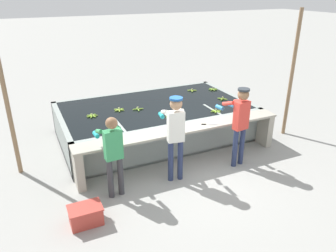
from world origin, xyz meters
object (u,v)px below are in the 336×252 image
at_px(banana_bunch_floating_6, 213,89).
at_px(banana_bunch_floating_7, 119,110).
at_px(worker_0, 113,150).
at_px(worker_1, 175,130).
at_px(banana_bunch_floating_4, 138,109).
at_px(support_post_left, 6,101).
at_px(banana_bunch_floating_1, 216,111).
at_px(crate, 86,215).
at_px(banana_bunch_floating_0, 171,117).
at_px(banana_bunch_floating_5, 92,116).
at_px(banana_bunch_floating_2, 222,99).
at_px(knife_0, 207,124).
at_px(banana_bunch_floating_3, 192,90).
at_px(support_post_right, 292,75).
at_px(worker_2, 240,119).

height_order(banana_bunch_floating_6, banana_bunch_floating_7, same).
bearing_deg(banana_bunch_floating_6, worker_0, -144.89).
bearing_deg(worker_1, banana_bunch_floating_4, 91.28).
height_order(banana_bunch_floating_7, support_post_left, support_post_left).
distance_m(banana_bunch_floating_1, crate, 4.01).
height_order(banana_bunch_floating_0, banana_bunch_floating_5, same).
bearing_deg(banana_bunch_floating_2, banana_bunch_floating_6, 74.28).
bearing_deg(crate, banana_bunch_floating_5, 73.71).
bearing_deg(banana_bunch_floating_5, worker_1, -59.90).
bearing_deg(worker_1, banana_bunch_floating_1, 33.37).
bearing_deg(banana_bunch_floating_7, banana_bunch_floating_4, -18.94).
relative_size(banana_bunch_floating_2, knife_0, 0.71).
height_order(worker_0, crate, worker_0).
height_order(banana_bunch_floating_3, banana_bunch_floating_5, same).
distance_m(worker_0, support_post_left, 2.39).
bearing_deg(banana_bunch_floating_3, banana_bunch_floating_6, -15.19).
height_order(worker_0, banana_bunch_floating_6, worker_0).
relative_size(worker_0, worker_1, 0.90).
bearing_deg(support_post_right, banana_bunch_floating_1, 172.37).
bearing_deg(knife_0, banana_bunch_floating_7, 131.39).
height_order(worker_0, support_post_right, support_post_right).
distance_m(banana_bunch_floating_1, support_post_left, 4.58).
height_order(banana_bunch_floating_0, knife_0, banana_bunch_floating_0).
xyz_separation_m(worker_2, banana_bunch_floating_7, (-1.98, 2.18, -0.21)).
height_order(banana_bunch_floating_2, banana_bunch_floating_7, same).
xyz_separation_m(worker_1, banana_bunch_floating_2, (2.29, 1.79, -0.22)).
bearing_deg(support_post_left, worker_2, -20.74).
height_order(worker_1, banana_bunch_floating_6, worker_1).
bearing_deg(crate, worker_0, 41.09).
height_order(banana_bunch_floating_1, crate, banana_bunch_floating_1).
relative_size(banana_bunch_floating_5, support_post_left, 0.09).
distance_m(worker_2, banana_bunch_floating_6, 2.88).
relative_size(worker_1, banana_bunch_floating_4, 6.25).
distance_m(worker_2, banana_bunch_floating_3, 2.89).
bearing_deg(worker_0, banana_bunch_floating_4, 58.93).
bearing_deg(banana_bunch_floating_5, banana_bunch_floating_7, 9.78).
relative_size(banana_bunch_floating_2, support_post_right, 0.07).
distance_m(banana_bunch_floating_7, crate, 3.21).
bearing_deg(banana_bunch_floating_2, knife_0, -134.07).
relative_size(banana_bunch_floating_1, banana_bunch_floating_5, 1.01).
xyz_separation_m(banana_bunch_floating_4, knife_0, (1.05, -1.54, -0.01)).
distance_m(banana_bunch_floating_1, support_post_right, 2.17).
relative_size(banana_bunch_floating_2, banana_bunch_floating_3, 0.87).
bearing_deg(banana_bunch_floating_2, banana_bunch_floating_4, 174.91).
bearing_deg(banana_bunch_floating_0, banana_bunch_floating_6, 35.46).
bearing_deg(banana_bunch_floating_6, support_post_right, -59.10).
bearing_deg(crate, support_post_right, 14.23).
bearing_deg(banana_bunch_floating_2, banana_bunch_floating_3, 109.89).
relative_size(worker_0, banana_bunch_floating_1, 5.62).
bearing_deg(crate, banana_bunch_floating_2, 29.63).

